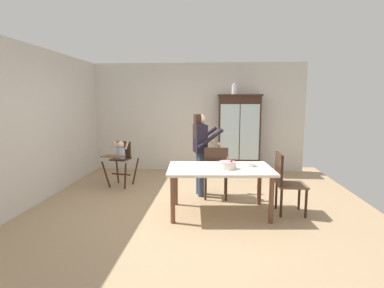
{
  "coord_description": "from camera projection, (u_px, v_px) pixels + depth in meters",
  "views": [
    {
      "loc": [
        0.43,
        -4.98,
        1.77
      ],
      "look_at": [
        0.02,
        0.7,
        0.95
      ],
      "focal_mm": 28.13,
      "sensor_mm": 36.0,
      "label": 1
    }
  ],
  "objects": [
    {
      "name": "birthday_cake",
      "position": [
        227.0,
        165.0,
        4.6
      ],
      "size": [
        0.28,
        0.28,
        0.19
      ],
      "color": "beige",
      "rests_on": "dining_table"
    },
    {
      "name": "dining_chair_far_side",
      "position": [
        216.0,
        169.0,
        5.4
      ],
      "size": [
        0.44,
        0.44,
        0.96
      ],
      "rotation": [
        0.0,
        0.0,
        3.15
      ],
      "color": "#382116",
      "rests_on": "ground_plane"
    },
    {
      "name": "dining_chair_right_end",
      "position": [
        285.0,
        179.0,
        4.71
      ],
      "size": [
        0.44,
        0.44,
        0.96
      ],
      "rotation": [
        0.0,
        0.0,
        1.57
      ],
      "color": "#382116",
      "rests_on": "ground_plane"
    },
    {
      "name": "wall_back",
      "position": [
        197.0,
        117.0,
        7.6
      ],
      "size": [
        5.32,
        0.06,
        2.7
      ],
      "primitive_type": "cube",
      "color": "beige",
      "rests_on": "ground_plane"
    },
    {
      "name": "high_chair_with_toddler",
      "position": [
        121.0,
        155.0,
        6.22
      ],
      "size": [
        0.68,
        0.77,
        0.95
      ],
      "rotation": [
        0.0,
        0.0,
        -0.22
      ],
      "color": "#382116",
      "rests_on": "ground_plane"
    },
    {
      "name": "dining_table",
      "position": [
        220.0,
        173.0,
        4.69
      ],
      "size": [
        1.67,
        1.08,
        0.74
      ],
      "color": "silver",
      "rests_on": "ground_plane"
    },
    {
      "name": "ceramic_vase",
      "position": [
        234.0,
        89.0,
        7.18
      ],
      "size": [
        0.13,
        0.13,
        0.27
      ],
      "color": "white",
      "rests_on": "china_cabinet"
    },
    {
      "name": "china_cabinet",
      "position": [
        239.0,
        134.0,
        7.32
      ],
      "size": [
        1.05,
        0.48,
        1.92
      ],
      "color": "#382116",
      "rests_on": "ground_plane"
    },
    {
      "name": "serving_bowl",
      "position": [
        250.0,
        164.0,
        4.77
      ],
      "size": [
        0.18,
        0.18,
        0.05
      ],
      "primitive_type": "cylinder",
      "color": "silver",
      "rests_on": "dining_table"
    },
    {
      "name": "ground_plane",
      "position": [
        188.0,
        204.0,
        5.2
      ],
      "size": [
        6.24,
        6.24,
        0.0
      ],
      "primitive_type": "plane",
      "color": "tan"
    },
    {
      "name": "wall_left",
      "position": [
        37.0,
        125.0,
        5.2
      ],
      "size": [
        0.06,
        5.32,
        2.7
      ],
      "primitive_type": "cube",
      "color": "beige",
      "rests_on": "ground_plane"
    },
    {
      "name": "adult_person",
      "position": [
        201.0,
        144.0,
        5.56
      ],
      "size": [
        0.6,
        0.59,
        1.53
      ],
      "rotation": [
        0.0,
        0.0,
        1.86
      ],
      "color": "#33425B",
      "rests_on": "ground_plane"
    }
  ]
}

